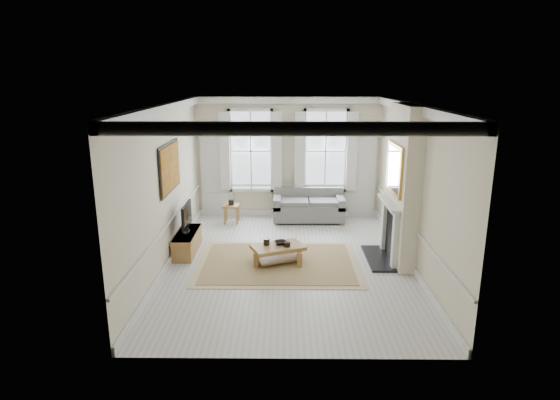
{
  "coord_description": "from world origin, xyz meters",
  "views": [
    {
      "loc": [
        -0.1,
        -9.53,
        3.96
      ],
      "look_at": [
        -0.2,
        0.61,
        1.25
      ],
      "focal_mm": 30.0,
      "sensor_mm": 36.0,
      "label": 1
    }
  ],
  "objects_px": {
    "tv_stand": "(187,242)",
    "side_table": "(231,208)",
    "coffee_table": "(278,249)",
    "sofa": "(308,207)"
  },
  "relations": [
    {
      "from": "sofa",
      "to": "tv_stand",
      "type": "distance_m",
      "value": 3.86
    },
    {
      "from": "sofa",
      "to": "coffee_table",
      "type": "relative_size",
      "value": 1.56
    },
    {
      "from": "tv_stand",
      "to": "side_table",
      "type": "bearing_deg",
      "value": 71.22
    },
    {
      "from": "sofa",
      "to": "coffee_table",
      "type": "distance_m",
      "value": 3.27
    },
    {
      "from": "side_table",
      "to": "coffee_table",
      "type": "bearing_deg",
      "value": -65.48
    },
    {
      "from": "coffee_table",
      "to": "side_table",
      "type": "bearing_deg",
      "value": 91.64
    },
    {
      "from": "coffee_table",
      "to": "tv_stand",
      "type": "distance_m",
      "value": 2.2
    },
    {
      "from": "sofa",
      "to": "side_table",
      "type": "height_order",
      "value": "sofa"
    },
    {
      "from": "side_table",
      "to": "coffee_table",
      "type": "relative_size",
      "value": 0.41
    },
    {
      "from": "sofa",
      "to": "side_table",
      "type": "bearing_deg",
      "value": -173.28
    }
  ]
}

